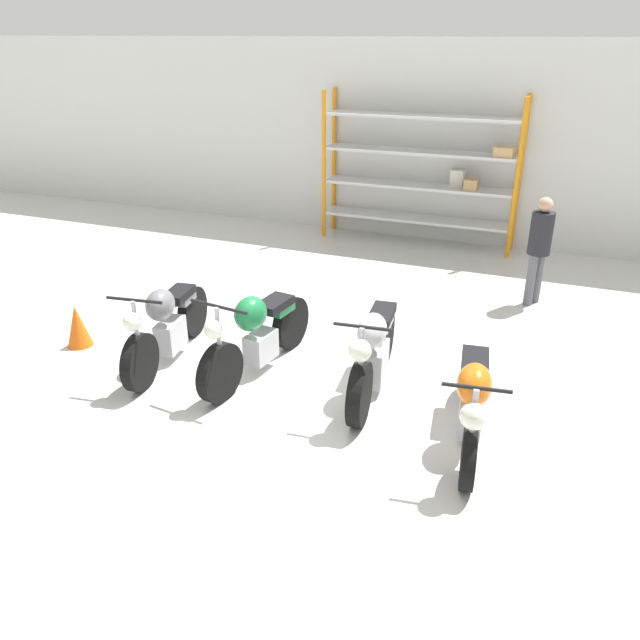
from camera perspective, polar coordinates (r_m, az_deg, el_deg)
The scene contains 9 objects.
ground_plane at distance 7.07m, azimuth -1.20°, elevation -6.43°, with size 30.00×30.00×0.00m, color silver.
back_wall at distance 12.13m, azimuth 10.46°, elevation 15.57°, with size 30.00×0.08×3.60m.
shelving_rack at distance 11.87m, azimuth 9.48°, elevation 13.42°, with size 3.61×0.63×2.72m.
motorcycle_grey at distance 7.71m, azimuth -13.83°, elevation -0.37°, with size 0.64×2.09×1.08m.
motorcycle_green at distance 7.24m, azimuth -5.79°, elevation -1.26°, with size 0.71×2.13×1.11m.
motorcycle_silver at distance 6.87m, azimuth 4.88°, elevation -2.92°, with size 0.58×2.06×1.09m.
motorcycle_orange at distance 6.21m, azimuth 13.75°, elevation -7.05°, with size 0.61×2.03×0.99m.
person_browsing at distance 9.50m, azimuth 19.44°, elevation 6.65°, with size 0.44×0.44×1.59m.
traffic_cone at distance 8.50m, azimuth -21.29°, elevation -0.50°, with size 0.32×0.32×0.55m.
Camera 1 is at (2.35, -5.57, 3.66)m, focal length 35.00 mm.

